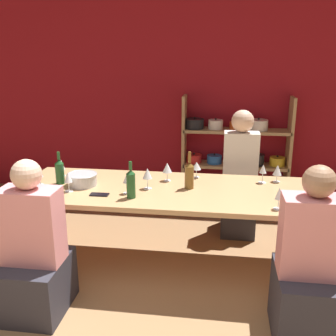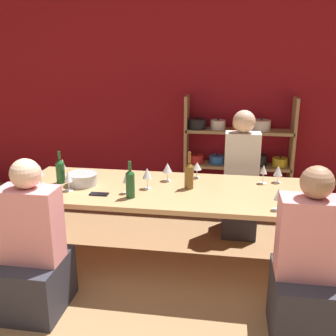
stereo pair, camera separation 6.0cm
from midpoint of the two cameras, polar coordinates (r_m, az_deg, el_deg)
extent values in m
cube|color=maroon|center=(5.06, 1.19, 11.11)|extent=(8.80, 0.06, 2.70)
cube|color=tan|center=(4.97, 1.98, 2.92)|extent=(0.04, 0.30, 1.32)
cube|color=tan|center=(5.01, 16.80, 2.31)|extent=(0.04, 0.30, 1.32)
cube|color=tan|center=(5.14, 9.09, -4.31)|extent=(1.29, 0.30, 0.04)
cylinder|color=#235BAD|center=(5.11, 6.24, -3.31)|extent=(0.23, 0.23, 0.13)
sphere|color=black|center=(5.08, 6.27, -2.47)|extent=(0.02, 0.02, 0.02)
cylinder|color=red|center=(5.12, 12.02, -3.50)|extent=(0.23, 0.23, 0.14)
sphere|color=black|center=(5.10, 12.07, -2.63)|extent=(0.02, 0.02, 0.02)
cylinder|color=#338447|center=(5.15, 14.88, -3.54)|extent=(0.18, 0.18, 0.15)
sphere|color=black|center=(5.12, 14.95, -2.63)|extent=(0.02, 0.02, 0.02)
cube|color=tan|center=(5.00, 9.32, 0.39)|extent=(1.29, 0.30, 0.04)
cylinder|color=red|center=(4.99, 3.44, 1.40)|extent=(0.19, 0.19, 0.10)
sphere|color=black|center=(4.98, 3.45, 2.12)|extent=(0.02, 0.02, 0.02)
cylinder|color=#235BAD|center=(4.98, 6.39, 1.28)|extent=(0.19, 0.19, 0.10)
sphere|color=black|center=(4.97, 6.42, 1.99)|extent=(0.02, 0.02, 0.02)
cylinder|color=red|center=(4.98, 9.35, 1.15)|extent=(0.21, 0.21, 0.10)
sphere|color=black|center=(4.97, 9.39, 1.85)|extent=(0.02, 0.02, 0.02)
cylinder|color=black|center=(4.99, 12.31, 1.22)|extent=(0.20, 0.20, 0.14)
sphere|color=black|center=(4.97, 12.37, 2.11)|extent=(0.02, 0.02, 0.02)
cylinder|color=gold|center=(5.03, 15.23, 0.93)|extent=(0.19, 0.19, 0.10)
sphere|color=black|center=(5.01, 15.28, 1.64)|extent=(0.02, 0.02, 0.02)
cube|color=tan|center=(4.90, 9.55, 5.33)|extent=(1.29, 0.30, 0.04)
cylinder|color=black|center=(4.90, 3.53, 6.45)|extent=(0.23, 0.23, 0.12)
sphere|color=black|center=(4.88, 3.54, 7.29)|extent=(0.02, 0.02, 0.02)
cylinder|color=silver|center=(4.88, 6.56, 6.31)|extent=(0.18, 0.18, 0.11)
sphere|color=black|center=(4.87, 6.59, 7.09)|extent=(0.02, 0.02, 0.02)
cylinder|color=#E0561E|center=(4.89, 9.59, 6.08)|extent=(0.17, 0.17, 0.09)
sphere|color=black|center=(4.88, 9.62, 6.76)|extent=(0.02, 0.02, 0.02)
cylinder|color=silver|center=(4.90, 12.63, 6.13)|extent=(0.23, 0.23, 0.13)
sphere|color=black|center=(4.89, 12.68, 6.99)|extent=(0.02, 0.02, 0.02)
cube|color=tan|center=(3.32, -0.76, -3.30)|extent=(2.54, 0.93, 0.04)
cube|color=tan|center=(3.50, -21.66, -9.88)|extent=(0.08, 0.08, 0.68)
cube|color=tan|center=(3.17, 20.46, -12.66)|extent=(0.08, 0.08, 0.68)
cube|color=tan|center=(4.13, -16.51, -5.32)|extent=(0.08, 0.08, 0.68)
cube|color=tan|center=(3.85, 18.10, -7.10)|extent=(0.08, 0.08, 0.68)
cylinder|color=#B7BABC|center=(3.46, -12.82, -1.66)|extent=(0.25, 0.25, 0.10)
torus|color=#B7BABC|center=(3.45, -12.87, -0.91)|extent=(0.26, 0.26, 0.01)
cylinder|color=#1E4C23|center=(3.09, -5.95, -2.59)|extent=(0.07, 0.07, 0.20)
cone|color=#1E4C23|center=(3.06, -6.02, -0.55)|extent=(0.07, 0.07, 0.03)
cylinder|color=#1E4C23|center=(3.04, -6.04, 0.34)|extent=(0.03, 0.03, 0.07)
cylinder|color=brown|center=(3.29, 2.58, -1.37)|extent=(0.08, 0.08, 0.19)
cone|color=brown|center=(3.26, 2.60, 0.52)|extent=(0.08, 0.08, 0.03)
cylinder|color=brown|center=(3.24, 2.62, 1.58)|extent=(0.03, 0.03, 0.09)
cylinder|color=#1E4C23|center=(3.54, -15.89, -0.78)|extent=(0.08, 0.08, 0.18)
cone|color=#1E4C23|center=(3.51, -16.02, 0.90)|extent=(0.08, 0.08, 0.03)
cylinder|color=#1E4C23|center=(3.50, -16.09, 1.72)|extent=(0.03, 0.03, 0.07)
cylinder|color=white|center=(3.35, -14.66, -3.27)|extent=(0.07, 0.07, 0.00)
cylinder|color=white|center=(3.34, -14.71, -2.62)|extent=(0.01, 0.01, 0.08)
cone|color=white|center=(3.31, -14.81, -1.29)|extent=(0.07, 0.07, 0.09)
cylinder|color=beige|center=(3.32, -14.78, -1.65)|extent=(0.04, 0.04, 0.03)
cylinder|color=white|center=(3.60, 15.01, -1.93)|extent=(0.06, 0.06, 0.00)
cylinder|color=white|center=(3.59, 15.04, -1.44)|extent=(0.01, 0.01, 0.06)
cone|color=white|center=(3.57, 15.13, -0.28)|extent=(0.08, 0.08, 0.09)
cylinder|color=maroon|center=(3.57, 15.11, -0.64)|extent=(0.04, 0.04, 0.04)
cylinder|color=white|center=(2.99, 15.12, -5.74)|extent=(0.07, 0.07, 0.00)
cylinder|color=white|center=(2.98, 15.18, -5.05)|extent=(0.01, 0.01, 0.07)
cone|color=white|center=(2.95, 15.30, -3.56)|extent=(0.06, 0.06, 0.09)
cylinder|color=white|center=(3.22, -6.50, -3.65)|extent=(0.06, 0.06, 0.00)
cylinder|color=white|center=(3.20, -6.53, -2.88)|extent=(0.01, 0.01, 0.09)
cone|color=white|center=(3.18, -6.58, -1.53)|extent=(0.06, 0.06, 0.07)
cylinder|color=beige|center=(3.18, -6.57, -1.83)|extent=(0.03, 0.03, 0.03)
cylinder|color=white|center=(3.50, -0.60, -1.83)|extent=(0.07, 0.07, 0.00)
cylinder|color=white|center=(3.49, -0.60, -1.21)|extent=(0.01, 0.01, 0.08)
cone|color=white|center=(3.47, -0.61, 0.07)|extent=(0.08, 0.08, 0.09)
cylinder|color=white|center=(3.54, 13.03, -2.06)|extent=(0.07, 0.07, 0.00)
cylinder|color=white|center=(3.53, 13.07, -1.37)|extent=(0.01, 0.01, 0.09)
cone|color=white|center=(3.51, 13.16, -0.10)|extent=(0.06, 0.06, 0.08)
cylinder|color=beige|center=(3.51, 13.14, -0.40)|extent=(0.03, 0.03, 0.03)
cylinder|color=white|center=(3.58, -18.48, -2.30)|extent=(0.06, 0.06, 0.00)
cylinder|color=white|center=(3.57, -18.53, -1.75)|extent=(0.01, 0.01, 0.07)
cone|color=white|center=(3.55, -18.65, -0.46)|extent=(0.06, 0.06, 0.10)
cylinder|color=beige|center=(3.56, -18.61, -0.86)|extent=(0.03, 0.03, 0.04)
cylinder|color=white|center=(3.31, -3.49, -2.97)|extent=(0.07, 0.07, 0.00)
cylinder|color=white|center=(3.30, -3.51, -2.22)|extent=(0.01, 0.01, 0.09)
cone|color=white|center=(3.27, -3.54, -0.76)|extent=(0.08, 0.08, 0.09)
cylinder|color=beige|center=(3.28, -3.53, -1.14)|extent=(0.04, 0.04, 0.04)
cylinder|color=white|center=(3.60, 3.66, -1.34)|extent=(0.06, 0.06, 0.00)
cylinder|color=white|center=(3.59, 3.67, -0.75)|extent=(0.01, 0.01, 0.07)
cone|color=white|center=(3.57, 3.69, 0.35)|extent=(0.08, 0.08, 0.07)
cylinder|color=beige|center=(3.58, 3.68, 0.09)|extent=(0.05, 0.05, 0.03)
cylinder|color=white|center=(3.77, -15.52, -1.11)|extent=(0.06, 0.06, 0.00)
cylinder|color=white|center=(3.76, -15.56, -0.64)|extent=(0.01, 0.01, 0.06)
cone|color=white|center=(3.74, -15.65, 0.50)|extent=(0.06, 0.06, 0.10)
cylinder|color=maroon|center=(3.75, -15.63, 0.14)|extent=(0.03, 0.03, 0.04)
cube|color=black|center=(3.21, -10.46, -3.81)|extent=(0.15, 0.07, 0.01)
cube|color=#2D2D38|center=(3.13, -18.85, -15.81)|extent=(0.41, 0.51, 0.40)
cube|color=pink|center=(2.92, -19.71, -7.92)|extent=(0.41, 0.22, 0.54)
sphere|color=beige|center=(2.79, -20.45, -0.89)|extent=(0.21, 0.21, 0.21)
cube|color=#2D2D38|center=(4.18, 9.69, -6.12)|extent=(0.34, 0.43, 0.47)
cube|color=silver|center=(4.01, 10.06, 0.94)|extent=(0.34, 0.19, 0.60)
sphere|color=beige|center=(3.92, 10.36, 6.70)|extent=(0.22, 0.22, 0.22)
cube|color=#2D2D38|center=(2.86, 18.66, -18.38)|extent=(0.40, 0.50, 0.48)
cube|color=pink|center=(2.61, 19.67, -9.35)|extent=(0.40, 0.22, 0.52)
sphere|color=#9E7556|center=(2.48, 20.47, -1.85)|extent=(0.20, 0.20, 0.20)
camera|label=1|loc=(0.03, -90.51, -0.15)|focal=42.00mm
camera|label=2|loc=(0.03, 89.49, 0.15)|focal=42.00mm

